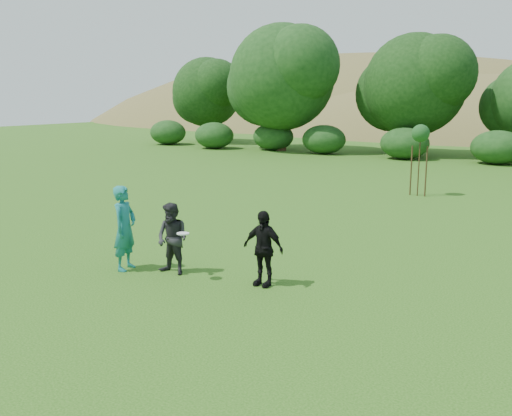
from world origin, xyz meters
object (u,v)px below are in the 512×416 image
at_px(player_teal, 125,228).
at_px(sapling, 421,135).
at_px(player_black, 263,248).
at_px(player_grey, 172,239).

distance_m(player_teal, sapling, 13.77).
relative_size(player_teal, player_black, 1.21).
bearing_deg(player_black, player_grey, -168.54).
bearing_deg(sapling, player_teal, -101.59).
relative_size(player_black, sapling, 0.57).
relative_size(player_teal, sapling, 0.69).
relative_size(player_grey, sapling, 0.57).
distance_m(player_teal, player_black, 3.36).
xyz_separation_m(player_teal, player_grey, (1.14, 0.32, -0.17)).
distance_m(player_teal, player_grey, 1.20).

